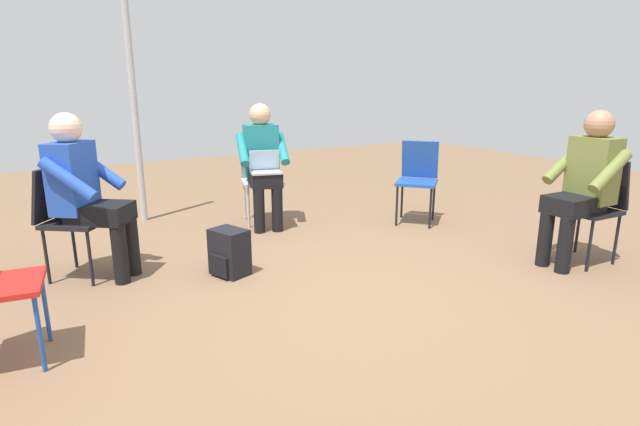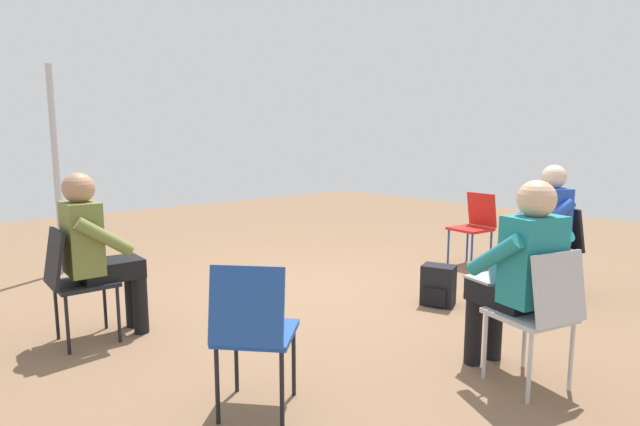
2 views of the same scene
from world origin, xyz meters
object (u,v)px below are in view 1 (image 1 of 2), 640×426
chair_northeast (68,214)px  person_with_laptop (263,159)px  person_in_olive (584,180)px  chair_southeast (418,176)px  chair_south (594,202)px  person_in_blue (85,188)px  chair_east (261,175)px  backpack_near_laptop_user (230,255)px

chair_northeast → person_with_laptop: bearing=144.1°
person_with_laptop → person_in_olive: bearing=141.6°
chair_southeast → chair_northeast: bearing=46.1°
chair_south → person_in_blue: 3.97m
chair_southeast → person_in_olive: 1.68m
chair_south → chair_northeast: same height
chair_south → person_in_blue: size_ratio=0.69×
chair_east → person_in_olive: person_in_olive is taller
person_with_laptop → person_in_blue: 1.84m
person_with_laptop → person_in_olive: same height
chair_southeast → backpack_near_laptop_user: bearing=59.4°
chair_northeast → backpack_near_laptop_user: (-0.57, -1.04, -0.34)m
person_with_laptop → person_in_olive: (-2.34, -1.72, 0.00)m
person_in_olive → backpack_near_laptop_user: (1.20, 2.52, -0.54)m
chair_northeast → person_with_laptop: person_with_laptop is taller
person_with_laptop → backpack_near_laptop_user: person_with_laptop is taller
person_in_olive → backpack_near_laptop_user: size_ratio=3.44×
person_in_olive → person_with_laptop: bearing=38.5°
chair_south → person_with_laptop: bearing=41.0°
person_in_blue → backpack_near_laptop_user: (-0.47, -0.91, -0.54)m
person_with_laptop → person_in_olive: 2.90m
chair_southeast → chair_east: size_ratio=1.00×
person_with_laptop → chair_south: bearing=144.1°
person_in_blue → person_in_olive: (-1.67, -3.43, 0.00)m
chair_south → person_in_olive: (0.01, 0.17, 0.20)m
chair_south → person_in_olive: 0.26m
person_with_laptop → backpack_near_laptop_user: (-1.14, 0.80, -0.53)m
chair_southeast → person_with_laptop: person_with_laptop is taller
chair_south → person_with_laptop: 3.02m
chair_south → person_in_blue: (1.68, 3.60, 0.20)m
chair_east → person_with_laptop: (-0.16, 0.05, 0.20)m
chair_south → chair_northeast: bearing=66.8°
chair_east → backpack_near_laptop_user: 1.59m
chair_east → person_in_olive: size_ratio=0.69×
person_with_laptop → person_in_blue: size_ratio=1.00×
person_with_laptop → person_in_olive: size_ratio=1.00×
person_in_blue → backpack_near_laptop_user: 1.16m
person_in_olive → backpack_near_laptop_user: bearing=66.8°
person_with_laptop → backpack_near_laptop_user: size_ratio=3.44×
chair_southeast → person_in_blue: person_in_blue is taller
chair_south → chair_northeast: size_ratio=1.00×
person_in_blue → person_in_olive: 3.82m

